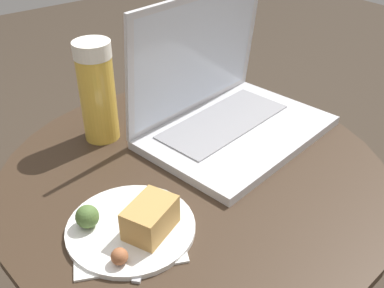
% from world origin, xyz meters
% --- Properties ---
extents(table, '(0.72, 0.72, 0.54)m').
position_xyz_m(table, '(0.00, 0.00, 0.41)').
color(table, black).
rests_on(table, ground_plane).
extents(napkin, '(0.20, 0.17, 0.00)m').
position_xyz_m(napkin, '(-0.19, -0.09, 0.54)').
color(napkin, white).
rests_on(napkin, table).
extents(laptop, '(0.41, 0.32, 0.28)m').
position_xyz_m(laptop, '(0.14, 0.08, 0.59)').
color(laptop, silver).
rests_on(laptop, table).
extents(beer_glass, '(0.07, 0.07, 0.20)m').
position_xyz_m(beer_glass, '(-0.08, 0.21, 0.64)').
color(beer_glass, gold).
rests_on(beer_glass, table).
extents(snack_plate, '(0.20, 0.20, 0.06)m').
position_xyz_m(snack_plate, '(-0.17, -0.07, 0.55)').
color(snack_plate, white).
rests_on(snack_plate, table).
extents(fork, '(0.14, 0.12, 0.00)m').
position_xyz_m(fork, '(-0.15, -0.10, 0.54)').
color(fork, '#B2B2B7').
rests_on(fork, table).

